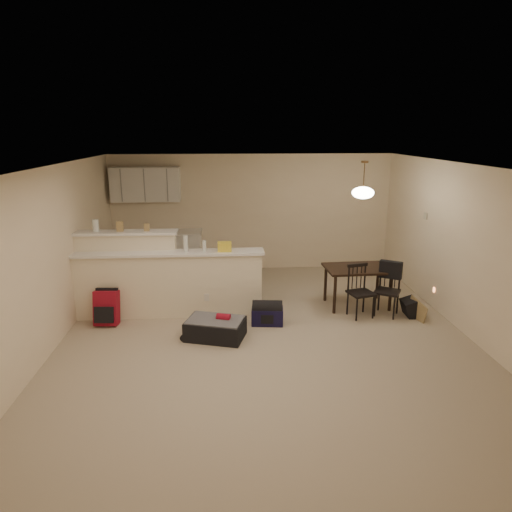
{
  "coord_description": "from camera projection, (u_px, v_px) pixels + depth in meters",
  "views": [
    {
      "loc": [
        -0.57,
        -6.24,
        2.96
      ],
      "look_at": [
        -0.1,
        0.7,
        1.05
      ],
      "focal_mm": 32.0,
      "sensor_mm": 36.0,
      "label": 1
    }
  ],
  "objects": [
    {
      "name": "cereal_box",
      "position": [
        120.0,
        226.0,
        7.36
      ],
      "size": [
        0.1,
        0.07,
        0.16
      ],
      "primitive_type": "cube",
      "color": "tan",
      "rests_on": "breakfast_bar"
    },
    {
      "name": "breakfast_bar",
      "position": [
        154.0,
        279.0,
        7.49
      ],
      "size": [
        3.08,
        0.58,
        1.39
      ],
      "color": "#F7EBC8",
      "rests_on": "ground"
    },
    {
      "name": "upper_cabinets",
      "position": [
        146.0,
        184.0,
        9.37
      ],
      "size": [
        1.4,
        0.34,
        0.7
      ],
      "primitive_type": "cube",
      "color": "white",
      "rests_on": "room"
    },
    {
      "name": "pendant_lamp",
      "position": [
        363.0,
        192.0,
        7.48
      ],
      "size": [
        0.36,
        0.36,
        0.62
      ],
      "color": "brown",
      "rests_on": "room"
    },
    {
      "name": "bottle_a",
      "position": [
        186.0,
        244.0,
        7.29
      ],
      "size": [
        0.07,
        0.07,
        0.26
      ],
      "primitive_type": "cylinder",
      "color": "silver",
      "rests_on": "breakfast_bar"
    },
    {
      "name": "thermostat",
      "position": [
        426.0,
        216.0,
        8.11
      ],
      "size": [
        0.02,
        0.12,
        0.12
      ],
      "primitive_type": "cube",
      "color": "beige",
      "rests_on": "room"
    },
    {
      "name": "bag_lump",
      "position": [
        225.0,
        247.0,
        7.34
      ],
      "size": [
        0.22,
        0.18,
        0.14
      ],
      "primitive_type": "cube",
      "color": "tan",
      "rests_on": "breakfast_bar"
    },
    {
      "name": "red_backpack",
      "position": [
        107.0,
        308.0,
        7.18
      ],
      "size": [
        0.38,
        0.25,
        0.54
      ],
      "primitive_type": "cube",
      "rotation": [
        0.0,
        0.0,
        -0.07
      ],
      "color": "maroon",
      "rests_on": "ground"
    },
    {
      "name": "jar",
      "position": [
        96.0,
        226.0,
        7.33
      ],
      "size": [
        0.1,
        0.1,
        0.2
      ],
      "primitive_type": "cylinder",
      "color": "silver",
      "rests_on": "breakfast_bar"
    },
    {
      "name": "room",
      "position": [
        266.0,
        255.0,
        6.49
      ],
      "size": [
        7.0,
        7.02,
        2.5
      ],
      "color": "tan",
      "rests_on": "ground"
    },
    {
      "name": "kitchen_counter",
      "position": [
        159.0,
        254.0,
        9.64
      ],
      "size": [
        1.8,
        0.6,
        0.9
      ],
      "primitive_type": "cube",
      "color": "white",
      "rests_on": "ground"
    },
    {
      "name": "cardboard_sheet",
      "position": [
        417.0,
        310.0,
        7.38
      ],
      "size": [
        0.12,
        0.42,
        0.32
      ],
      "primitive_type": "cube",
      "rotation": [
        0.0,
        0.0,
        1.81
      ],
      "color": "tan",
      "rests_on": "ground"
    },
    {
      "name": "dining_table",
      "position": [
        358.0,
        272.0,
        7.85
      ],
      "size": [
        1.15,
        0.79,
        0.7
      ],
      "rotation": [
        0.0,
        0.0,
        0.05
      ],
      "color": "black",
      "rests_on": "ground"
    },
    {
      "name": "dining_chair_near",
      "position": [
        361.0,
        292.0,
        7.43
      ],
      "size": [
        0.46,
        0.45,
        0.87
      ],
      "primitive_type": null,
      "rotation": [
        0.0,
        0.0,
        0.27
      ],
      "color": "black",
      "rests_on": "ground"
    },
    {
      "name": "navy_duffel",
      "position": [
        267.0,
        316.0,
        7.21
      ],
      "size": [
        0.52,
        0.32,
        0.27
      ],
      "primitive_type": "cube",
      "rotation": [
        0.0,
        0.0,
        -0.1
      ],
      "color": "#141135",
      "rests_on": "ground"
    },
    {
      "name": "black_daypack",
      "position": [
        411.0,
        308.0,
        7.53
      ],
      "size": [
        0.24,
        0.33,
        0.29
      ],
      "primitive_type": "cube",
      "rotation": [
        0.0,
        0.0,
        1.54
      ],
      "color": "black",
      "rests_on": "ground"
    },
    {
      "name": "bottle_b",
      "position": [
        204.0,
        246.0,
        7.32
      ],
      "size": [
        0.06,
        0.06,
        0.18
      ],
      "primitive_type": "cylinder",
      "color": "silver",
      "rests_on": "breakfast_bar"
    },
    {
      "name": "small_box",
      "position": [
        147.0,
        227.0,
        7.4
      ],
      "size": [
        0.08,
        0.06,
        0.12
      ],
      "primitive_type": "cube",
      "color": "tan",
      "rests_on": "breakfast_bar"
    },
    {
      "name": "dining_chair_far",
      "position": [
        387.0,
        290.0,
        7.49
      ],
      "size": [
        0.51,
        0.51,
        0.87
      ],
      "primitive_type": null,
      "rotation": [
        0.0,
        0.0,
        -0.54
      ],
      "color": "black",
      "rests_on": "ground"
    },
    {
      "name": "suitcase",
      "position": [
        215.0,
        329.0,
        6.73
      ],
      "size": [
        0.95,
        0.75,
        0.28
      ],
      "primitive_type": "cube",
      "rotation": [
        0.0,
        0.0,
        -0.29
      ],
      "color": "black",
      "rests_on": "ground"
    }
  ]
}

